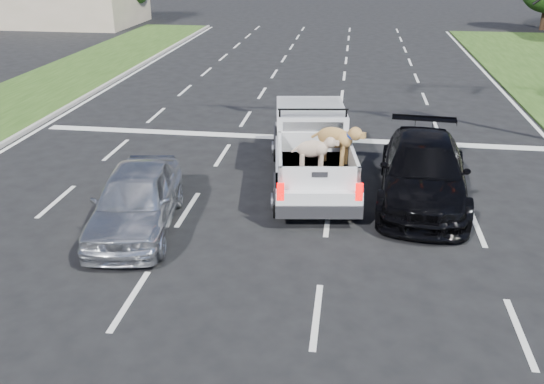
{
  "coord_description": "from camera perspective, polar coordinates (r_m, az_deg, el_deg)",
  "views": [
    {
      "loc": [
        2.15,
        -8.59,
        6.2
      ],
      "look_at": [
        0.66,
        2.0,
        1.5
      ],
      "focal_mm": 38.0,
      "sensor_mm": 36.0,
      "label": 1
    }
  ],
  "objects": [
    {
      "name": "ground",
      "position": [
        10.81,
        -5.05,
        -11.37
      ],
      "size": [
        160.0,
        160.0,
        0.0
      ],
      "primitive_type": "plane",
      "color": "black",
      "rests_on": "ground"
    },
    {
      "name": "pickup_truck",
      "position": [
        15.74,
        4.06,
        4.33
      ],
      "size": [
        2.72,
        5.8,
        2.09
      ],
      "rotation": [
        0.0,
        0.0,
        0.13
      ],
      "color": "black",
      "rests_on": "ground"
    },
    {
      "name": "road_markings",
      "position": [
        16.51,
        -0.07,
        1.71
      ],
      "size": [
        17.75,
        60.0,
        0.01
      ],
      "color": "silver",
      "rests_on": "ground"
    },
    {
      "name": "silver_sedan",
      "position": [
        13.54,
        -13.33,
        -0.73
      ],
      "size": [
        2.34,
        4.53,
        1.47
      ],
      "primitive_type": "imported",
      "rotation": [
        0.0,
        0.0,
        0.14
      ],
      "color": "silver",
      "rests_on": "ground"
    },
    {
      "name": "black_coupe",
      "position": [
        15.19,
        14.74,
        2.01
      ],
      "size": [
        2.61,
        5.52,
        1.55
      ],
      "primitive_type": "imported",
      "rotation": [
        0.0,
        0.0,
        -0.08
      ],
      "color": "black",
      "rests_on": "ground"
    }
  ]
}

